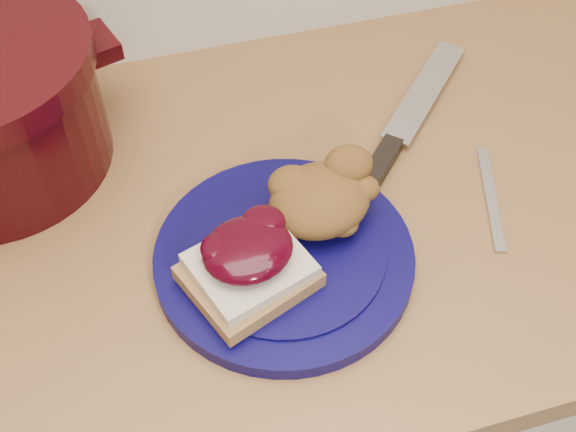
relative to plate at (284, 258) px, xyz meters
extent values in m
cube|color=beige|center=(-0.02, 0.08, -0.48)|extent=(4.00, 0.60, 0.86)
cylinder|color=#07043C|center=(0.00, 0.00, 0.00)|extent=(0.33, 0.33, 0.02)
cube|color=olive|center=(-0.04, -0.03, 0.02)|extent=(0.14, 0.13, 0.02)
cube|color=beige|center=(-0.04, -0.03, 0.04)|extent=(0.13, 0.12, 0.01)
ellipsoid|color=black|center=(-0.04, -0.02, 0.06)|extent=(0.11, 0.10, 0.03)
ellipsoid|color=brown|center=(0.05, 0.03, 0.04)|extent=(0.13, 0.12, 0.05)
cube|color=black|center=(0.13, 0.08, 0.00)|extent=(0.10, 0.11, 0.02)
cube|color=silver|center=(0.24, 0.20, 0.00)|extent=(0.17, 0.17, 0.00)
cube|color=silver|center=(0.25, 0.02, -0.01)|extent=(0.06, 0.15, 0.00)
cube|color=black|center=(-0.14, 0.28, 0.10)|extent=(0.05, 0.07, 0.02)
camera|label=1|loc=(-0.12, -0.43, 0.60)|focal=45.00mm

